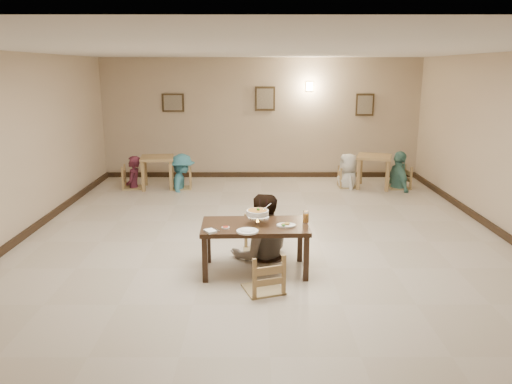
{
  "coord_description": "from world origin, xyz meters",
  "views": [
    {
      "loc": [
        -0.14,
        -7.66,
        2.74
      ],
      "look_at": [
        -0.13,
        -0.47,
        0.95
      ],
      "focal_mm": 35.0,
      "sensor_mm": 36.0,
      "label": 1
    }
  ],
  "objects_px": {
    "chair_far": "(260,220)",
    "bg_diner_d": "(401,151)",
    "main_diner": "(262,194)",
    "bg_chair_rr": "(400,167)",
    "main_table": "(255,230)",
    "bg_diner_b": "(181,154)",
    "chair_near": "(263,254)",
    "bg_table_right": "(374,161)",
    "bg_chair_rl": "(348,168)",
    "bg_table_left": "(157,162)",
    "bg_diner_c": "(349,154)",
    "bg_chair_ll": "(133,167)",
    "curry_warmer": "(258,213)",
    "bg_diner_a": "(132,156)",
    "bg_chair_lr": "(182,170)",
    "drink_glass": "(306,217)"
  },
  "relations": [
    {
      "from": "bg_table_right",
      "to": "bg_chair_ll",
      "type": "distance_m",
      "value": 5.63
    },
    {
      "from": "chair_far",
      "to": "bg_diner_d",
      "type": "xyz_separation_m",
      "value": [
        3.29,
        4.26,
        0.35
      ]
    },
    {
      "from": "drink_glass",
      "to": "bg_chair_rl",
      "type": "relative_size",
      "value": 0.18
    },
    {
      "from": "main_diner",
      "to": "bg_table_right",
      "type": "xyz_separation_m",
      "value": [
        2.68,
        4.41,
        -0.33
      ]
    },
    {
      "from": "main_diner",
      "to": "bg_chair_rr",
      "type": "distance_m",
      "value": 5.47
    },
    {
      "from": "curry_warmer",
      "to": "bg_table_left",
      "type": "xyz_separation_m",
      "value": [
        -2.31,
        4.95,
        -0.23
      ]
    },
    {
      "from": "curry_warmer",
      "to": "bg_chair_rr",
      "type": "distance_m",
      "value": 5.95
    },
    {
      "from": "bg_diner_b",
      "to": "bg_chair_ll",
      "type": "bearing_deg",
      "value": 84.97
    },
    {
      "from": "bg_chair_ll",
      "to": "main_diner",
      "type": "bearing_deg",
      "value": -152.24
    },
    {
      "from": "bg_table_right",
      "to": "bg_chair_rr",
      "type": "bearing_deg",
      "value": -5.12
    },
    {
      "from": "chair_far",
      "to": "curry_warmer",
      "type": "relative_size",
      "value": 3.11
    },
    {
      "from": "chair_far",
      "to": "bg_diner_b",
      "type": "xyz_separation_m",
      "value": [
        -1.78,
        4.22,
        0.29
      ]
    },
    {
      "from": "chair_near",
      "to": "bg_diner_b",
      "type": "xyz_separation_m",
      "value": [
        -1.81,
        5.51,
        0.33
      ]
    },
    {
      "from": "bg_diner_a",
      "to": "bg_diner_d",
      "type": "bearing_deg",
      "value": 91.04
    },
    {
      "from": "main_diner",
      "to": "bg_diner_d",
      "type": "xyz_separation_m",
      "value": [
        3.27,
        4.36,
        -0.08
      ]
    },
    {
      "from": "bg_chair_rl",
      "to": "chair_far",
      "type": "bearing_deg",
      "value": 154.05
    },
    {
      "from": "chair_far",
      "to": "bg_table_left",
      "type": "xyz_separation_m",
      "value": [
        -2.35,
        4.29,
        0.08
      ]
    },
    {
      "from": "chair_near",
      "to": "bg_table_left",
      "type": "distance_m",
      "value": 6.07
    },
    {
      "from": "main_table",
      "to": "chair_far",
      "type": "xyz_separation_m",
      "value": [
        0.08,
        0.67,
        -0.07
      ]
    },
    {
      "from": "main_table",
      "to": "bg_chair_rl",
      "type": "xyz_separation_m",
      "value": [
        2.19,
        5.04,
        -0.15
      ]
    },
    {
      "from": "bg_table_left",
      "to": "bg_chair_rl",
      "type": "bearing_deg",
      "value": 1.07
    },
    {
      "from": "bg_chair_ll",
      "to": "bg_chair_rr",
      "type": "height_order",
      "value": "bg_chair_ll"
    },
    {
      "from": "chair_far",
      "to": "drink_glass",
      "type": "xyz_separation_m",
      "value": [
        0.62,
        -0.58,
        0.23
      ]
    },
    {
      "from": "chair_far",
      "to": "main_diner",
      "type": "height_order",
      "value": "main_diner"
    },
    {
      "from": "bg_diner_c",
      "to": "bg_chair_rl",
      "type": "bearing_deg",
      "value": 0.0
    },
    {
      "from": "curry_warmer",
      "to": "bg_diner_b",
      "type": "xyz_separation_m",
      "value": [
        -1.74,
        4.88,
        -0.02
      ]
    },
    {
      "from": "chair_far",
      "to": "drink_glass",
      "type": "bearing_deg",
      "value": -47.41
    },
    {
      "from": "main_diner",
      "to": "main_table",
      "type": "bearing_deg",
      "value": 69.53
    },
    {
      "from": "curry_warmer",
      "to": "bg_diner_d",
      "type": "relative_size",
      "value": 0.19
    },
    {
      "from": "chair_near",
      "to": "bg_diner_c",
      "type": "relative_size",
      "value": 0.61
    },
    {
      "from": "bg_table_left",
      "to": "bg_diner_b",
      "type": "relative_size",
      "value": 0.51
    },
    {
      "from": "bg_table_left",
      "to": "bg_diner_c",
      "type": "height_order",
      "value": "bg_diner_c"
    },
    {
      "from": "bg_chair_lr",
      "to": "bg_diner_c",
      "type": "relative_size",
      "value": 0.56
    },
    {
      "from": "bg_diner_c",
      "to": "bg_diner_d",
      "type": "bearing_deg",
      "value": 79.04
    },
    {
      "from": "bg_diner_b",
      "to": "bg_chair_lr",
      "type": "bearing_deg",
      "value": 150.77
    },
    {
      "from": "bg_diner_a",
      "to": "bg_diner_b",
      "type": "xyz_separation_m",
      "value": [
        1.15,
        -0.05,
        0.06
      ]
    },
    {
      "from": "bg_chair_ll",
      "to": "bg_chair_rl",
      "type": "distance_m",
      "value": 5.04
    },
    {
      "from": "drink_glass",
      "to": "bg_diner_b",
      "type": "relative_size",
      "value": 0.1
    },
    {
      "from": "bg_table_right",
      "to": "main_diner",
      "type": "bearing_deg",
      "value": -121.26
    },
    {
      "from": "main_diner",
      "to": "bg_diner_c",
      "type": "distance_m",
      "value": 4.94
    },
    {
      "from": "bg_chair_rl",
      "to": "bg_diner_d",
      "type": "height_order",
      "value": "bg_diner_d"
    },
    {
      "from": "chair_near",
      "to": "bg_table_right",
      "type": "bearing_deg",
      "value": -134.2
    },
    {
      "from": "chair_far",
      "to": "drink_glass",
      "type": "distance_m",
      "value": 0.88
    },
    {
      "from": "bg_chair_lr",
      "to": "bg_diner_b",
      "type": "xyz_separation_m",
      "value": [
        0.0,
        0.0,
        0.37
      ]
    },
    {
      "from": "chair_near",
      "to": "bg_chair_rl",
      "type": "bearing_deg",
      "value": -128.93
    },
    {
      "from": "bg_diner_a",
      "to": "chair_far",
      "type": "bearing_deg",
      "value": 35.57
    },
    {
      "from": "bg_table_right",
      "to": "bg_diner_b",
      "type": "xyz_separation_m",
      "value": [
        -4.48,
        -0.09,
        0.19
      ]
    },
    {
      "from": "bg_diner_d",
      "to": "bg_table_right",
      "type": "bearing_deg",
      "value": 78.54
    },
    {
      "from": "main_diner",
      "to": "bg_diner_b",
      "type": "xyz_separation_m",
      "value": [
        -1.8,
        4.32,
        -0.14
      ]
    },
    {
      "from": "bg_table_left",
      "to": "bg_chair_rr",
      "type": "bearing_deg",
      "value": -0.25
    }
  ]
}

